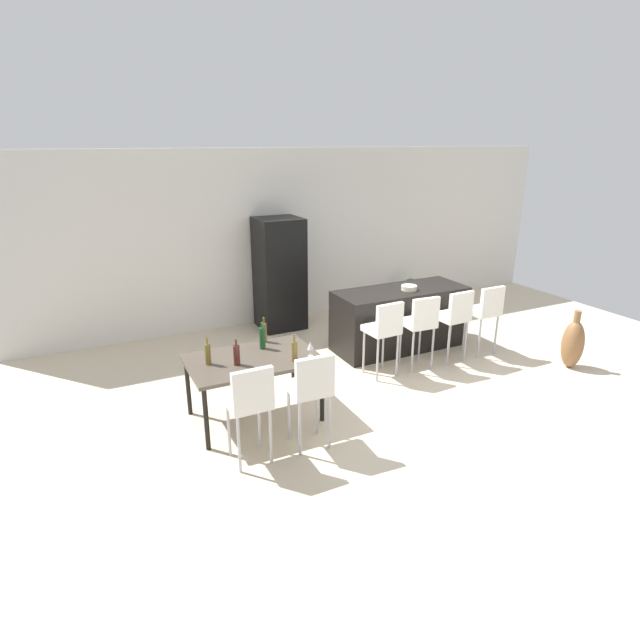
{
  "coord_description": "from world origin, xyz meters",
  "views": [
    {
      "loc": [
        -3.82,
        -5.16,
        3.02
      ],
      "look_at": [
        -1.08,
        0.39,
        0.85
      ],
      "focal_mm": 28.94,
      "sensor_mm": 36.0,
      "label": 1
    }
  ],
  "objects_px": {
    "kitchen_island": "(400,318)",
    "bar_chair_far": "(486,309)",
    "wine_bottle_right": "(237,355)",
    "bar_chair_right": "(455,315)",
    "wine_glass_middle": "(310,346)",
    "refrigerator": "(279,274)",
    "wine_bottle_left": "(262,338)",
    "wine_bottle_corner": "(208,354)",
    "dining_table": "(253,363)",
    "potted_plant": "(411,290)",
    "bar_chair_middle": "(420,321)",
    "bar_chair_left": "(384,327)",
    "wine_bottle_near": "(294,351)",
    "fruit_bowl": "(409,288)",
    "dining_chair_far": "(311,386)",
    "floor_vase": "(573,344)",
    "dining_chair_near": "(250,399)",
    "wine_bottle_far": "(264,332)"
  },
  "relations": [
    {
      "from": "wine_bottle_far",
      "to": "dining_table",
      "type": "bearing_deg",
      "value": -125.53
    },
    {
      "from": "wine_glass_middle",
      "to": "refrigerator",
      "type": "bearing_deg",
      "value": 74.31
    },
    {
      "from": "bar_chair_right",
      "to": "wine_bottle_corner",
      "type": "xyz_separation_m",
      "value": [
        -3.56,
        -0.23,
        0.16
      ]
    },
    {
      "from": "kitchen_island",
      "to": "fruit_bowl",
      "type": "bearing_deg",
      "value": -47.72
    },
    {
      "from": "bar_chair_far",
      "to": "wine_bottle_near",
      "type": "distance_m",
      "value": 3.32
    },
    {
      "from": "dining_table",
      "to": "potted_plant",
      "type": "xyz_separation_m",
      "value": [
        4.09,
        2.7,
        -0.38
      ]
    },
    {
      "from": "wine_bottle_corner",
      "to": "wine_glass_middle",
      "type": "xyz_separation_m",
      "value": [
        1.07,
        -0.29,
        0.0
      ]
    },
    {
      "from": "kitchen_island",
      "to": "fruit_bowl",
      "type": "distance_m",
      "value": 0.51
    },
    {
      "from": "bar_chair_left",
      "to": "floor_vase",
      "type": "height_order",
      "value": "bar_chair_left"
    },
    {
      "from": "floor_vase",
      "to": "bar_chair_right",
      "type": "bearing_deg",
      "value": 145.71
    },
    {
      "from": "bar_chair_right",
      "to": "bar_chair_left",
      "type": "bearing_deg",
      "value": 180.0
    },
    {
      "from": "wine_bottle_left",
      "to": "wine_bottle_right",
      "type": "bearing_deg",
      "value": -142.61
    },
    {
      "from": "wine_bottle_near",
      "to": "wine_bottle_corner",
      "type": "bearing_deg",
      "value": 158.83
    },
    {
      "from": "wine_bottle_left",
      "to": "wine_bottle_corner",
      "type": "xyz_separation_m",
      "value": [
        -0.67,
        -0.16,
        -0.01
      ]
    },
    {
      "from": "wine_bottle_right",
      "to": "bar_chair_right",
      "type": "bearing_deg",
      "value": 6.56
    },
    {
      "from": "bar_chair_middle",
      "to": "dining_table",
      "type": "xyz_separation_m",
      "value": [
        -2.49,
        -0.28,
        -0.02
      ]
    },
    {
      "from": "wine_glass_middle",
      "to": "floor_vase",
      "type": "height_order",
      "value": "wine_glass_middle"
    },
    {
      "from": "wine_bottle_near",
      "to": "potted_plant",
      "type": "height_order",
      "value": "wine_bottle_near"
    },
    {
      "from": "refrigerator",
      "to": "fruit_bowl",
      "type": "xyz_separation_m",
      "value": [
        1.35,
        -1.74,
        0.04
      ]
    },
    {
      "from": "bar_chair_far",
      "to": "refrigerator",
      "type": "relative_size",
      "value": 0.57
    },
    {
      "from": "bar_chair_left",
      "to": "wine_bottle_corner",
      "type": "bearing_deg",
      "value": -174.51
    },
    {
      "from": "wine_glass_middle",
      "to": "potted_plant",
      "type": "distance_m",
      "value": 4.61
    },
    {
      "from": "wine_bottle_left",
      "to": "fruit_bowl",
      "type": "relative_size",
      "value": 1.39
    },
    {
      "from": "bar_chair_far",
      "to": "wine_bottle_far",
      "type": "distance_m",
      "value": 3.37
    },
    {
      "from": "potted_plant",
      "to": "bar_chair_right",
      "type": "bearing_deg",
      "value": -112.78
    },
    {
      "from": "wine_bottle_right",
      "to": "wine_bottle_corner",
      "type": "distance_m",
      "value": 0.31
    },
    {
      "from": "wine_bottle_right",
      "to": "fruit_bowl",
      "type": "height_order",
      "value": "wine_bottle_right"
    },
    {
      "from": "dining_chair_far",
      "to": "refrigerator",
      "type": "height_order",
      "value": "refrigerator"
    },
    {
      "from": "bar_chair_right",
      "to": "wine_bottle_corner",
      "type": "relative_size",
      "value": 3.34
    },
    {
      "from": "bar_chair_middle",
      "to": "wine_bottle_left",
      "type": "distance_m",
      "value": 2.3
    },
    {
      "from": "dining_table",
      "to": "wine_bottle_corner",
      "type": "relative_size",
      "value": 4.54
    },
    {
      "from": "bar_chair_left",
      "to": "wine_bottle_near",
      "type": "bearing_deg",
      "value": -159.72
    },
    {
      "from": "bar_chair_middle",
      "to": "potted_plant",
      "type": "bearing_deg",
      "value": 56.47
    },
    {
      "from": "bar_chair_right",
      "to": "refrigerator",
      "type": "relative_size",
      "value": 0.57
    },
    {
      "from": "bar_chair_right",
      "to": "refrigerator",
      "type": "distance_m",
      "value": 2.95
    },
    {
      "from": "kitchen_island",
      "to": "bar_chair_right",
      "type": "relative_size",
      "value": 1.93
    },
    {
      "from": "bar_chair_right",
      "to": "dining_chair_far",
      "type": "height_order",
      "value": "same"
    },
    {
      "from": "wine_bottle_left",
      "to": "wine_bottle_near",
      "type": "bearing_deg",
      "value": -69.16
    },
    {
      "from": "refrigerator",
      "to": "dining_chair_near",
      "type": "bearing_deg",
      "value": -116.18
    },
    {
      "from": "floor_vase",
      "to": "dining_table",
      "type": "bearing_deg",
      "value": 171.82
    },
    {
      "from": "potted_plant",
      "to": "kitchen_island",
      "type": "bearing_deg",
      "value": -130.24
    },
    {
      "from": "bar_chair_right",
      "to": "fruit_bowl",
      "type": "distance_m",
      "value": 0.79
    },
    {
      "from": "kitchen_island",
      "to": "floor_vase",
      "type": "height_order",
      "value": "kitchen_island"
    },
    {
      "from": "floor_vase",
      "to": "wine_bottle_far",
      "type": "bearing_deg",
      "value": 165.9
    },
    {
      "from": "wine_bottle_near",
      "to": "fruit_bowl",
      "type": "distance_m",
      "value": 2.7
    },
    {
      "from": "wine_bottle_corner",
      "to": "fruit_bowl",
      "type": "relative_size",
      "value": 1.37
    },
    {
      "from": "kitchen_island",
      "to": "potted_plant",
      "type": "bearing_deg",
      "value": 49.76
    },
    {
      "from": "dining_chair_near",
      "to": "refrigerator",
      "type": "xyz_separation_m",
      "value": [
        1.74,
        3.54,
        0.22
      ]
    },
    {
      "from": "kitchen_island",
      "to": "bar_chair_far",
      "type": "relative_size",
      "value": 1.93
    },
    {
      "from": "wine_bottle_left",
      "to": "dining_chair_far",
      "type": "bearing_deg",
      "value": -83.16
    }
  ]
}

